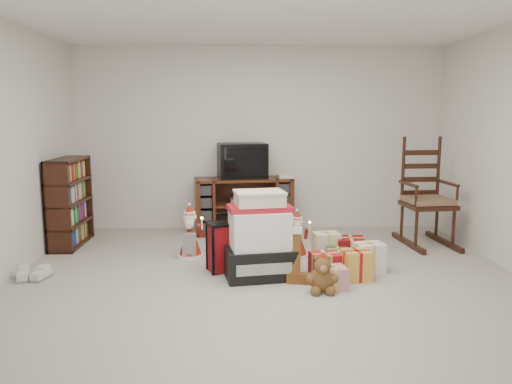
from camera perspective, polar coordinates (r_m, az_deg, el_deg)
room at (r=4.41m, az=1.38°, el=4.42°), size 5.01×5.01×2.51m
tv_stand at (r=6.74m, az=-1.43°, el=-1.50°), size 1.35×0.64×0.74m
bookshelf at (r=6.46m, az=-20.50°, el=-1.26°), size 0.29×0.87×1.06m
rocking_chair at (r=6.47m, az=18.83°, el=-1.56°), size 0.63×0.95×1.37m
gift_pile at (r=4.90m, az=0.39°, el=-5.57°), size 0.74×0.59×0.84m
red_suitcase at (r=5.12m, az=-3.19°, el=-6.20°), size 0.44×0.33×0.60m
stocking at (r=4.80m, az=3.94°, el=-7.12°), size 0.27×0.15×0.54m
teddy_bear at (r=4.60m, az=7.53°, el=-9.50°), size 0.23×0.20×0.34m
santa_figurine at (r=5.62m, az=4.70°, el=-5.39°), size 0.26×0.25×0.53m
mrs_claus_figurine at (r=5.64m, az=-7.55°, el=-5.14°), size 0.29×0.28×0.60m
sneaker_pair at (r=5.37m, az=-24.17°, el=-8.67°), size 0.32×0.27×0.09m
gift_cluster at (r=5.21m, az=9.94°, el=-7.46°), size 0.79×1.16×0.27m
crt_television at (r=6.68m, az=-1.58°, el=3.61°), size 0.69×0.55×0.46m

